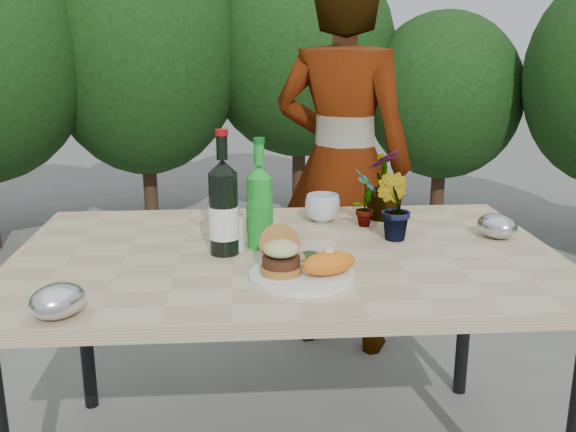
{
  "coord_description": "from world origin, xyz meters",
  "views": [
    {
      "loc": [
        -0.12,
        -1.8,
        1.36
      ],
      "look_at": [
        0.0,
        -0.08,
        0.88
      ],
      "focal_mm": 40.0,
      "sensor_mm": 36.0,
      "label": 1
    }
  ],
  "objects": [
    {
      "name": "sparkling_water",
      "position": [
        -0.08,
        0.05,
        0.87
      ],
      "size": [
        0.08,
        0.08,
        0.33
      ],
      "rotation": [
        0.0,
        0.0,
        -0.29
      ],
      "color": "green",
      "rests_on": "patio_table"
    },
    {
      "name": "shrub_hedge",
      "position": [
        -0.07,
        1.67,
        1.14
      ],
      "size": [
        6.8,
        5.18,
        2.17
      ],
      "color": "#382316",
      "rests_on": "ground"
    },
    {
      "name": "burger_stack",
      "position": [
        -0.03,
        -0.2,
        0.81
      ],
      "size": [
        0.11,
        0.16,
        0.11
      ],
      "color": "#B7722D",
      "rests_on": "dinner_plate"
    },
    {
      "name": "seedling_right",
      "position": [
        0.36,
        0.33,
        0.87
      ],
      "size": [
        0.2,
        0.2,
        0.25
      ],
      "primitive_type": "imported",
      "rotation": [
        0.0,
        0.0,
        3.99
      ],
      "color": "#27501B",
      "rests_on": "patio_table"
    },
    {
      "name": "patio_table",
      "position": [
        0.0,
        0.0,
        0.69
      ],
      "size": [
        1.6,
        1.0,
        0.75
      ],
      "color": "#C9B086",
      "rests_on": "ground"
    },
    {
      "name": "person",
      "position": [
        0.3,
        0.9,
        0.83
      ],
      "size": [
        0.72,
        0.61,
        1.66
      ],
      "primitive_type": "imported",
      "rotation": [
        0.0,
        0.0,
        2.71
      ],
      "color": "#925F49",
      "rests_on": "ground"
    },
    {
      "name": "foil_packet_right",
      "position": [
        0.67,
        0.08,
        0.79
      ],
      "size": [
        0.16,
        0.17,
        0.08
      ],
      "primitive_type": "ellipsoid",
      "rotation": [
        0.0,
        0.0,
        2.13
      ],
      "color": "#B4B7BB",
      "rests_on": "patio_table"
    },
    {
      "name": "dinner_plate",
      "position": [
        0.03,
        -0.22,
        0.76
      ],
      "size": [
        0.28,
        0.28,
        0.01
      ],
      "primitive_type": "cylinder",
      "color": "white",
      "rests_on": "patio_table"
    },
    {
      "name": "wine_bottle",
      "position": [
        -0.18,
        -0.01,
        0.88
      ],
      "size": [
        0.09,
        0.09,
        0.36
      ],
      "rotation": [
        0.0,
        0.0,
        -0.26
      ],
      "color": "black",
      "rests_on": "patio_table"
    },
    {
      "name": "sweet_potato",
      "position": [
        0.1,
        -0.24,
        0.8
      ],
      "size": [
        0.17,
        0.12,
        0.06
      ],
      "primitive_type": "ellipsoid",
      "rotation": [
        0.0,
        0.0,
        0.35
      ],
      "color": "orange",
      "rests_on": "dinner_plate"
    },
    {
      "name": "blue_bowl",
      "position": [
        0.15,
        0.31,
        0.8
      ],
      "size": [
        0.12,
        0.12,
        0.09
      ],
      "primitive_type": "imported",
      "rotation": [
        0.0,
        0.0,
        0.03
      ],
      "color": "silver",
      "rests_on": "patio_table"
    },
    {
      "name": "seedling_mid",
      "position": [
        0.34,
        0.1,
        0.85
      ],
      "size": [
        0.14,
        0.15,
        0.21
      ],
      "primitive_type": "imported",
      "rotation": [
        0.0,
        0.0,
        2.28
      ],
      "color": "#2A531C",
      "rests_on": "patio_table"
    },
    {
      "name": "grilled_veg",
      "position": [
        0.04,
        -0.13,
        0.78
      ],
      "size": [
        0.08,
        0.05,
        0.03
      ],
      "color": "olive",
      "rests_on": "dinner_plate"
    },
    {
      "name": "foil_packet_left",
      "position": [
        -0.55,
        -0.43,
        0.79
      ],
      "size": [
        0.17,
        0.17,
        0.08
      ],
      "primitive_type": "ellipsoid",
      "rotation": [
        0.0,
        0.0,
        0.81
      ],
      "color": "silver",
      "rests_on": "patio_table"
    },
    {
      "name": "terracotta_pot",
      "position": [
        -1.42,
        1.94,
        0.07
      ],
      "size": [
        0.17,
        0.17,
        0.14
      ],
      "color": "#B8632F",
      "rests_on": "ground"
    },
    {
      "name": "plastic_cup",
      "position": [
        -0.16,
        0.03,
        0.8
      ],
      "size": [
        0.07,
        0.07,
        0.09
      ],
      "primitive_type": "cylinder",
      "color": "white",
      "rests_on": "patio_table"
    },
    {
      "name": "seedling_left",
      "position": [
        0.28,
        0.24,
        0.85
      ],
      "size": [
        0.1,
        0.12,
        0.19
      ],
      "primitive_type": "imported",
      "rotation": [
        0.0,
        0.0,
        1.19
      ],
      "color": "#2A5A1F",
      "rests_on": "patio_table"
    }
  ]
}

